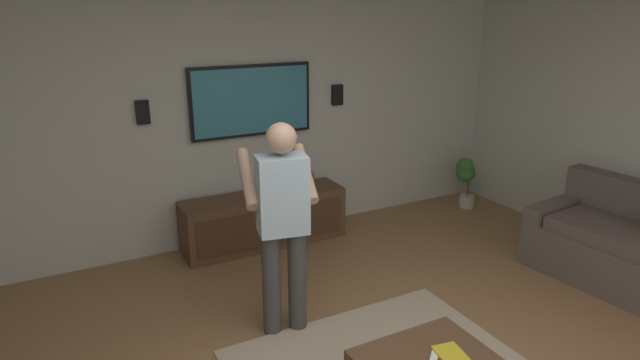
# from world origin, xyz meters

# --- Properties ---
(wall_back_tv) EXTENTS (0.10, 6.89, 2.79)m
(wall_back_tv) POSITION_xyz_m (3.09, 0.00, 1.39)
(wall_back_tv) COLOR #B2B7AD
(wall_back_tv) RESTS_ON ground
(media_console) EXTENTS (0.45, 1.70, 0.55)m
(media_console) POSITION_xyz_m (2.76, -0.26, 0.28)
(media_console) COLOR #513823
(media_console) RESTS_ON ground
(tv) EXTENTS (0.05, 1.28, 0.72)m
(tv) POSITION_xyz_m (3.00, -0.26, 1.48)
(tv) COLOR black
(person_standing) EXTENTS (0.61, 0.61, 1.64)m
(person_standing) POSITION_xyz_m (1.24, 0.20, 0.93)
(person_standing) COLOR #3F3F3F
(person_standing) RESTS_ON ground
(potted_plant_short) EXTENTS (0.27, 0.30, 0.64)m
(potted_plant_short) POSITION_xyz_m (2.61, -2.87, 0.42)
(potted_plant_short) COLOR #B7B2A8
(potted_plant_short) RESTS_ON ground
(remote_white) EXTENTS (0.13, 0.14, 0.02)m
(remote_white) POSITION_xyz_m (-0.03, -0.21, 0.41)
(remote_white) COLOR white
(remote_white) RESTS_ON coffee_table
(book) EXTENTS (0.24, 0.20, 0.04)m
(book) POSITION_xyz_m (-0.08, -0.30, 0.42)
(book) COLOR gold
(book) RESTS_ON coffee_table
(vase_round) EXTENTS (0.22, 0.22, 0.22)m
(vase_round) POSITION_xyz_m (2.76, -0.73, 0.66)
(vase_round) COLOR red
(vase_round) RESTS_ON media_console
(wall_speaker_left) EXTENTS (0.06, 0.12, 0.22)m
(wall_speaker_left) POSITION_xyz_m (3.01, -1.27, 1.46)
(wall_speaker_left) COLOR black
(wall_speaker_right) EXTENTS (0.06, 0.12, 0.22)m
(wall_speaker_right) POSITION_xyz_m (3.01, 0.81, 1.46)
(wall_speaker_right) COLOR black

